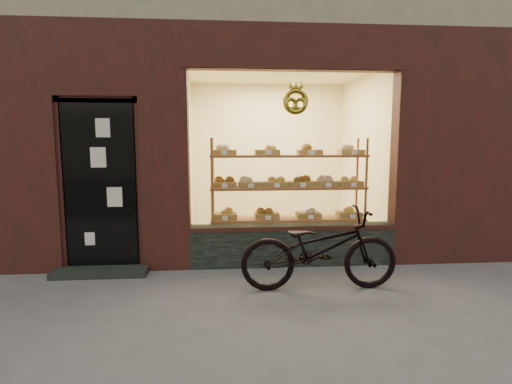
{
  "coord_description": "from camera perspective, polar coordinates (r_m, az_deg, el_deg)",
  "views": [
    {
      "loc": [
        -0.45,
        -3.04,
        1.66
      ],
      "look_at": [
        -0.05,
        2.0,
        1.01
      ],
      "focal_mm": 28.0,
      "sensor_mm": 36.0,
      "label": 1
    }
  ],
  "objects": [
    {
      "name": "ground",
      "position": [
        3.49,
        3.7,
        -21.08
      ],
      "size": [
        90.0,
        90.0,
        0.0
      ],
      "primitive_type": "plane",
      "color": "#535353"
    },
    {
      "name": "display_shelf",
      "position": [
        5.71,
        4.58,
        -0.63
      ],
      "size": [
        2.2,
        0.45,
        1.7
      ],
      "color": "brown",
      "rests_on": "ground"
    },
    {
      "name": "bicycle",
      "position": [
        4.55,
        9.04,
        -8.05
      ],
      "size": [
        1.76,
        0.62,
        0.92
      ],
      "primitive_type": "imported",
      "rotation": [
        0.0,
        0.0,
        1.57
      ],
      "color": "black",
      "rests_on": "ground"
    }
  ]
}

